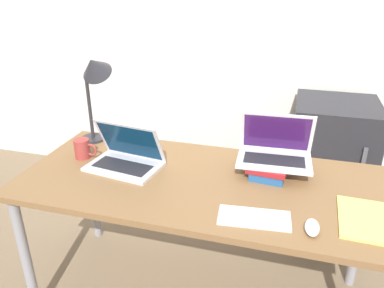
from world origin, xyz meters
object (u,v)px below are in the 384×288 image
object	(u,v)px
laptop_left	(126,158)
wireless_keyboard	(254,218)
notepad	(368,220)
mug	(83,149)
mouse	(312,227)
desk_lamp	(94,76)
book_stack	(270,166)
laptop_on_books	(275,151)
mini_fridge	(329,164)

from	to	relation	value
laptop_left	wireless_keyboard	distance (m)	0.73
notepad	mug	xyz separation A→B (m)	(-1.37, 0.20, 0.05)
mouse	notepad	distance (m)	0.25
wireless_keyboard	desk_lamp	distance (m)	1.13
desk_lamp	book_stack	bearing A→B (deg)	-5.23
wireless_keyboard	desk_lamp	size ratio (longest dim) A/B	0.56
laptop_on_books	mug	world-z (taller)	laptop_on_books
desk_lamp	mini_fridge	bearing A→B (deg)	28.25
mug	mouse	bearing A→B (deg)	-15.49
wireless_keyboard	notepad	xyz separation A→B (m)	(0.43, 0.11, -0.00)
book_stack	laptop_on_books	distance (m)	0.08
laptop_left	desk_lamp	xyz separation A→B (m)	(-0.26, 0.22, 0.34)
laptop_on_books	notepad	xyz separation A→B (m)	(0.39, -0.32, -0.11)
mouse	mug	world-z (taller)	mug
wireless_keyboard	mug	world-z (taller)	mug
laptop_on_books	mouse	bearing A→B (deg)	-67.79
mouse	desk_lamp	world-z (taller)	desk_lamp
book_stack	laptop_on_books	xyz separation A→B (m)	(0.01, 0.02, 0.08)
wireless_keyboard	mug	bearing A→B (deg)	161.96
book_stack	notepad	size ratio (longest dim) A/B	0.90
mug	book_stack	bearing A→B (deg)	6.13
laptop_left	mouse	distance (m)	0.94
notepad	mini_fridge	distance (m)	1.14
mug	desk_lamp	distance (m)	0.39
laptop_left	book_stack	size ratio (longest dim) A/B	1.41
mini_fridge	mouse	bearing A→B (deg)	-97.54
laptop_left	mug	xyz separation A→B (m)	(-0.26, 0.03, 0.00)
laptop_left	mouse	world-z (taller)	laptop_left
wireless_keyboard	mini_fridge	bearing A→B (deg)	72.50
laptop_left	mug	distance (m)	0.26
book_stack	mini_fridge	world-z (taller)	mini_fridge
notepad	laptop_left	bearing A→B (deg)	171.37
wireless_keyboard	desk_lamp	xyz separation A→B (m)	(-0.94, 0.50, 0.38)
book_stack	mini_fridge	size ratio (longest dim) A/B	0.31
laptop_left	book_stack	xyz separation A→B (m)	(0.70, 0.13, -0.01)
mouse	mini_fridge	size ratio (longest dim) A/B	0.13
notepad	mug	bearing A→B (deg)	171.83
laptop_on_books	mini_fridge	distance (m)	0.95
book_stack	laptop_left	bearing A→B (deg)	-169.41
mini_fridge	laptop_left	bearing A→B (deg)	-138.74
book_stack	mug	bearing A→B (deg)	-173.87
laptop_on_books	notepad	bearing A→B (deg)	-38.92
desk_lamp	wireless_keyboard	bearing A→B (deg)	-27.86
mouse	mug	distance (m)	1.20
mouse	wireless_keyboard	bearing A→B (deg)	176.10
notepad	desk_lamp	bearing A→B (deg)	164.21
laptop_left	notepad	bearing A→B (deg)	-8.63
laptop_on_books	desk_lamp	world-z (taller)	desk_lamp
laptop_left	mini_fridge	bearing A→B (deg)	41.26
book_stack	mug	size ratio (longest dim) A/B	2.14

